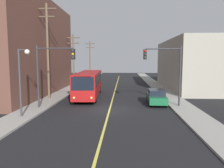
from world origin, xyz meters
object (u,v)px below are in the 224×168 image
at_px(city_bus, 89,83).
at_px(traffic_signal_right_corner, 165,65).
at_px(utility_pole_near, 48,47).
at_px(traffic_signal_left_corner, 53,65).
at_px(street_lamp_left, 22,73).
at_px(utility_pole_mid, 73,58).
at_px(utility_pole_far, 90,58).
at_px(parked_car_green, 156,97).

height_order(city_bus, traffic_signal_right_corner, traffic_signal_right_corner).
bearing_deg(city_bus, utility_pole_near, -152.10).
xyz_separation_m(traffic_signal_left_corner, street_lamp_left, (-1.42, -3.46, -0.56)).
bearing_deg(utility_pole_near, utility_pole_mid, 89.20).
distance_m(traffic_signal_left_corner, street_lamp_left, 3.78).
bearing_deg(utility_pole_mid, utility_pole_far, 88.18).
relative_size(traffic_signal_right_corner, street_lamp_left, 1.09).
bearing_deg(street_lamp_left, parked_car_green, 27.84).
distance_m(city_bus, traffic_signal_right_corner, 10.60).
relative_size(city_bus, utility_pole_mid, 1.36).
height_order(utility_pole_mid, utility_pole_far, utility_pole_far).
xyz_separation_m(traffic_signal_left_corner, traffic_signal_right_corner, (10.82, 1.48, 0.00)).
bearing_deg(traffic_signal_left_corner, street_lamp_left, -112.24).
height_order(utility_pole_near, utility_pole_mid, utility_pole_near).
bearing_deg(traffic_signal_left_corner, utility_pole_far, 92.63).
distance_m(utility_pole_near, traffic_signal_left_corner, 5.67).
bearing_deg(city_bus, traffic_signal_right_corner, -33.98).
bearing_deg(utility_pole_mid, parked_car_green, -50.01).
bearing_deg(utility_pole_mid, city_bus, -66.99).
height_order(utility_pole_near, street_lamp_left, utility_pole_near).
distance_m(utility_pole_mid, utility_pole_far, 15.60).
bearing_deg(utility_pole_near, traffic_signal_left_corner, -65.84).
relative_size(utility_pole_near, street_lamp_left, 2.01).
height_order(utility_pole_mid, traffic_signal_right_corner, utility_pole_mid).
relative_size(city_bus, utility_pole_near, 1.11).
bearing_deg(street_lamp_left, traffic_signal_right_corner, 21.98).
relative_size(utility_pole_far, traffic_signal_left_corner, 1.52).
xyz_separation_m(utility_pole_near, traffic_signal_right_corner, (13.01, -3.39, -1.90)).
xyz_separation_m(city_bus, traffic_signal_left_corner, (-2.28, -7.23, 2.49)).
bearing_deg(traffic_signal_right_corner, utility_pole_near, 165.38).
bearing_deg(utility_pole_near, street_lamp_left, -84.73).
xyz_separation_m(city_bus, utility_pole_mid, (-4.29, 10.10, 3.32)).
bearing_deg(utility_pole_far, parked_car_green, -68.71).
height_order(parked_car_green, street_lamp_left, street_lamp_left).
xyz_separation_m(parked_car_green, traffic_signal_right_corner, (0.56, -1.23, 3.46)).
xyz_separation_m(utility_pole_mid, street_lamp_left, (0.59, -20.80, -1.39)).
height_order(utility_pole_near, traffic_signal_right_corner, utility_pole_near).
height_order(city_bus, utility_pole_far, utility_pole_far).
bearing_deg(parked_car_green, traffic_signal_left_corner, -165.24).
xyz_separation_m(utility_pole_mid, utility_pole_far, (0.49, 15.59, 0.05)).
height_order(utility_pole_mid, street_lamp_left, utility_pole_mid).
height_order(parked_car_green, utility_pole_far, utility_pole_far).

